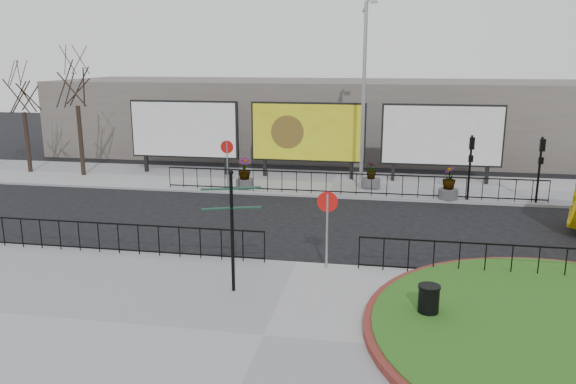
% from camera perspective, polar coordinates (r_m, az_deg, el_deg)
% --- Properties ---
extents(ground, '(90.00, 90.00, 0.00)m').
position_cam_1_polar(ground, '(18.31, 0.91, -7.44)').
color(ground, black).
rests_on(ground, ground).
extents(pavement_near, '(30.00, 10.00, 0.12)m').
position_cam_1_polar(pavement_near, '(13.81, -2.50, -14.54)').
color(pavement_near, gray).
rests_on(pavement_near, ground).
extents(pavement_far, '(44.00, 6.00, 0.12)m').
position_cam_1_polar(pavement_far, '(29.73, 4.60, 0.88)').
color(pavement_far, gray).
rests_on(pavement_far, ground).
extents(railing_near_left, '(10.00, 0.10, 1.10)m').
position_cam_1_polar(railing_near_left, '(19.63, -16.85, -4.51)').
color(railing_near_left, black).
rests_on(railing_near_left, pavement_near).
extents(railing_near_right, '(9.00, 0.10, 1.10)m').
position_cam_1_polar(railing_near_right, '(18.00, 21.78, -6.55)').
color(railing_near_right, black).
rests_on(railing_near_right, pavement_near).
extents(railing_far, '(18.00, 0.10, 1.10)m').
position_cam_1_polar(railing_far, '(26.89, 6.18, 0.82)').
color(railing_far, black).
rests_on(railing_far, pavement_far).
extents(speed_sign_far, '(0.64, 0.07, 2.47)m').
position_cam_1_polar(speed_sign_far, '(27.78, -6.20, 3.85)').
color(speed_sign_far, gray).
rests_on(speed_sign_far, pavement_far).
extents(speed_sign_near, '(0.64, 0.07, 2.47)m').
position_cam_1_polar(speed_sign_near, '(17.21, 4.01, -2.13)').
color(speed_sign_near, gray).
rests_on(speed_sign_near, pavement_near).
extents(billboard_left, '(6.20, 0.31, 4.10)m').
position_cam_1_polar(billboard_left, '(32.13, -10.49, 6.25)').
color(billboard_left, black).
rests_on(billboard_left, pavement_far).
extents(billboard_mid, '(6.20, 0.31, 4.10)m').
position_cam_1_polar(billboard_mid, '(30.40, 2.04, 6.06)').
color(billboard_mid, black).
rests_on(billboard_mid, pavement_far).
extents(billboard_right, '(6.20, 0.31, 4.10)m').
position_cam_1_polar(billboard_right, '(30.24, 15.35, 5.55)').
color(billboard_right, black).
rests_on(billboard_right, pavement_far).
extents(lamp_post, '(0.74, 0.18, 9.23)m').
position_cam_1_polar(lamp_post, '(27.96, 7.70, 9.88)').
color(lamp_post, gray).
rests_on(lamp_post, pavement_far).
extents(signal_pole_a, '(0.22, 0.26, 3.00)m').
position_cam_1_polar(signal_pole_a, '(26.87, 18.07, 3.33)').
color(signal_pole_a, black).
rests_on(signal_pole_a, pavement_far).
extents(signal_pole_b, '(0.22, 0.26, 3.00)m').
position_cam_1_polar(signal_pole_b, '(27.45, 24.28, 3.00)').
color(signal_pole_b, black).
rests_on(signal_pole_b, pavement_far).
extents(tree_left, '(2.00, 2.00, 7.00)m').
position_cam_1_polar(tree_left, '(33.06, -20.53, 7.60)').
color(tree_left, '#2D2119').
rests_on(tree_left, pavement_far).
extents(tree_mid, '(2.00, 2.00, 6.20)m').
position_cam_1_polar(tree_mid, '(35.24, -25.18, 6.84)').
color(tree_mid, '#2D2119').
rests_on(tree_mid, pavement_far).
extents(building_backdrop, '(40.00, 10.00, 5.00)m').
position_cam_1_polar(building_backdrop, '(39.18, 6.10, 7.53)').
color(building_backdrop, '#655F58').
rests_on(building_backdrop, ground).
extents(fingerpost_sign, '(1.61, 0.76, 3.49)m').
position_cam_1_polar(fingerpost_sign, '(15.50, -5.73, -2.75)').
color(fingerpost_sign, black).
rests_on(fingerpost_sign, pavement_near).
extents(litter_bin, '(0.56, 0.56, 0.92)m').
position_cam_1_polar(litter_bin, '(14.70, 14.08, -10.85)').
color(litter_bin, black).
rests_on(litter_bin, pavement_near).
extents(planter_a, '(0.89, 0.89, 1.56)m').
position_cam_1_polar(planter_a, '(28.24, -4.44, 1.67)').
color(planter_a, '#4C4C4F').
rests_on(planter_a, pavement_far).
extents(planter_b, '(0.94, 0.94, 1.36)m').
position_cam_1_polar(planter_b, '(28.52, 8.42, 1.31)').
color(planter_b, '#4C4C4F').
rests_on(planter_b, pavement_far).
extents(planter_c, '(0.90, 0.90, 1.56)m').
position_cam_1_polar(planter_c, '(27.07, 16.01, 0.65)').
color(planter_c, '#4C4C4F').
rests_on(planter_c, pavement_far).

